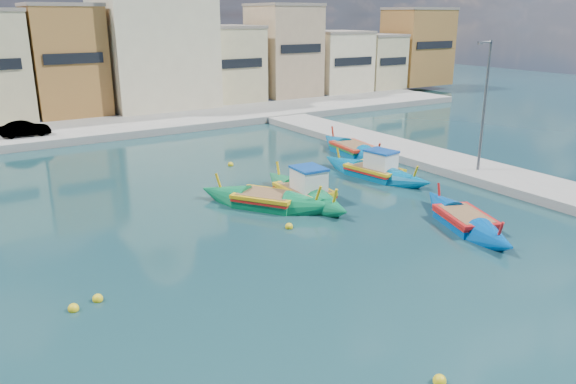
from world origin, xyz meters
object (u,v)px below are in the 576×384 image
object	(u,v)px
luzzu_blue_cabin	(304,194)
luzzu_blue_south	(465,222)
luzzu_cyan_mid	(354,151)
luzzu_turquoise_cabin	(375,172)
luzzu_green	(267,201)
church_block	(151,25)
quay_street_lamp	(484,106)

from	to	relation	value
luzzu_blue_cabin	luzzu_blue_south	world-z (taller)	luzzu_blue_cabin
luzzu_cyan_mid	luzzu_turquoise_cabin	bearing A→B (deg)	-116.71
luzzu_green	luzzu_blue_south	distance (m)	9.70
luzzu_blue_south	luzzu_turquoise_cabin	bearing A→B (deg)	77.16
luzzu_turquoise_cabin	luzzu_blue_south	size ratio (longest dim) A/B	1.08
luzzu_blue_cabin	church_block	bearing A→B (deg)	83.50
luzzu_cyan_mid	luzzu_green	size ratio (longest dim) A/B	1.15
church_block	luzzu_turquoise_cabin	distance (m)	31.72
church_block	luzzu_turquoise_cabin	bearing A→B (deg)	-85.54
luzzu_blue_cabin	luzzu_blue_south	distance (m)	8.27
quay_street_lamp	luzzu_green	size ratio (longest dim) A/B	1.05
luzzu_blue_cabin	luzzu_green	world-z (taller)	luzzu_blue_cabin
church_block	luzzu_blue_south	xyz separation A→B (m)	(0.44, -39.13, -8.17)
luzzu_blue_south	luzzu_blue_cabin	bearing A→B (deg)	119.52
church_block	luzzu_turquoise_cabin	xyz separation A→B (m)	(2.38, -30.58, -8.09)
luzzu_turquoise_cabin	luzzu_blue_south	distance (m)	8.77
quay_street_lamp	luzzu_green	world-z (taller)	quay_street_lamp
luzzu_blue_cabin	luzzu_cyan_mid	xyz separation A→B (m)	(8.64, 6.55, -0.09)
luzzu_turquoise_cabin	luzzu_blue_south	world-z (taller)	luzzu_turquoise_cabin
quay_street_lamp	luzzu_blue_cabin	world-z (taller)	quay_street_lamp
luzzu_turquoise_cabin	luzzu_blue_cabin	xyz separation A→B (m)	(-6.02, -1.35, 0.03)
luzzu_turquoise_cabin	luzzu_cyan_mid	distance (m)	5.82
luzzu_turquoise_cabin	luzzu_green	size ratio (longest dim) A/B	1.11
luzzu_cyan_mid	church_block	bearing A→B (deg)	101.14
luzzu_green	luzzu_cyan_mid	bearing A→B (deg)	30.35
luzzu_blue_cabin	luzzu_cyan_mid	world-z (taller)	luzzu_blue_cabin
church_block	luzzu_blue_south	distance (m)	39.98
church_block	luzzu_green	bearing A→B (deg)	-100.42
luzzu_turquoise_cabin	luzzu_blue_south	bearing A→B (deg)	-102.84
quay_street_lamp	luzzu_turquoise_cabin	bearing A→B (deg)	145.96
luzzu_turquoise_cabin	luzzu_green	world-z (taller)	luzzu_turquoise_cabin
luzzu_blue_cabin	luzzu_turquoise_cabin	bearing A→B (deg)	12.62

